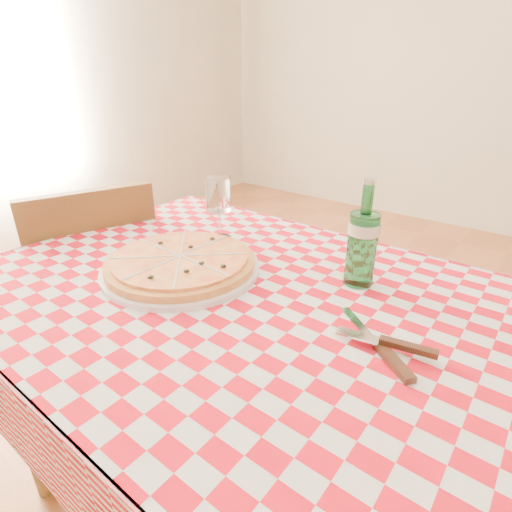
% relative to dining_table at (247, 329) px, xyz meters
% --- Properties ---
extents(dining_table, '(1.20, 0.80, 0.75)m').
position_rel_dining_table_xyz_m(dining_table, '(0.00, 0.00, 0.00)').
color(dining_table, brown).
rests_on(dining_table, ground).
extents(tablecloth, '(1.30, 0.90, 0.01)m').
position_rel_dining_table_xyz_m(tablecloth, '(0.00, 0.00, 0.09)').
color(tablecloth, '#B50B19').
rests_on(tablecloth, dining_table).
extents(chair_far, '(0.51, 0.51, 0.88)m').
position_rel_dining_table_xyz_m(chair_far, '(-0.72, 0.04, -0.16)').
color(chair_far, brown).
rests_on(chair_far, ground).
extents(pizza_plate, '(0.40, 0.40, 0.05)m').
position_rel_dining_table_xyz_m(pizza_plate, '(-0.19, -0.02, 0.12)').
color(pizza_plate, gold).
rests_on(pizza_plate, tablecloth).
extents(water_bottle, '(0.07, 0.07, 0.24)m').
position_rel_dining_table_xyz_m(water_bottle, '(0.18, 0.19, 0.22)').
color(water_bottle, '#19662D').
rests_on(water_bottle, tablecloth).
extents(wine_glass, '(0.09, 0.09, 0.18)m').
position_rel_dining_table_xyz_m(wine_glass, '(-0.26, 0.19, 0.19)').
color(wine_glass, white).
rests_on(wine_glass, tablecloth).
extents(cutlery, '(0.27, 0.24, 0.03)m').
position_rel_dining_table_xyz_m(cutlery, '(0.31, -0.01, 0.11)').
color(cutlery, silver).
rests_on(cutlery, tablecloth).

